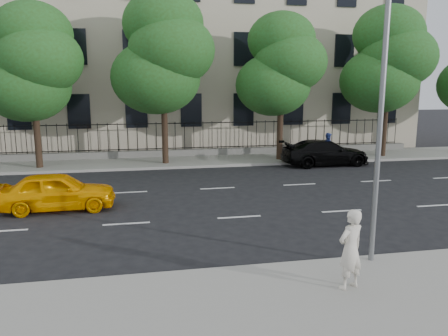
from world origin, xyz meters
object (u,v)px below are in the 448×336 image
at_px(woman_near, 350,249).
at_px(black_sedan, 325,153).
at_px(yellow_taxi, 57,191).
at_px(street_light, 373,68).

bearing_deg(woman_near, black_sedan, -132.42).
height_order(yellow_taxi, woman_near, woman_near).
bearing_deg(yellow_taxi, woman_near, -139.21).
bearing_deg(street_light, woman_near, -125.00).
bearing_deg(yellow_taxi, street_light, -127.38).
bearing_deg(yellow_taxi, black_sedan, -65.85).
height_order(yellow_taxi, black_sedan, black_sedan).
bearing_deg(street_light, black_sedan, 70.25).
height_order(black_sedan, woman_near, woman_near).
xyz_separation_m(street_light, woman_near, (-1.35, -1.93, -4.06)).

